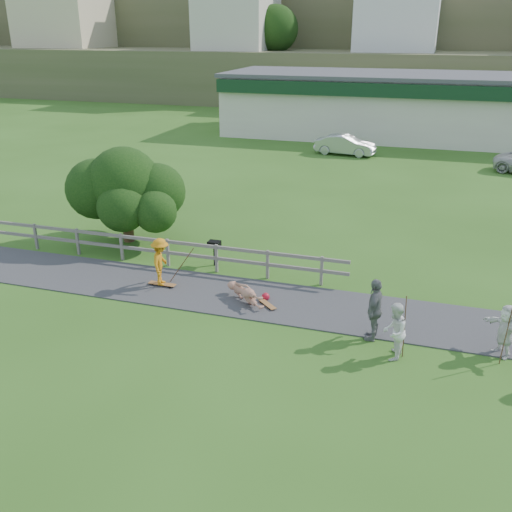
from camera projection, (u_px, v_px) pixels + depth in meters
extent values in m
plane|color=#305D1A|center=(238.00, 319.00, 18.07)|extent=(260.00, 260.00, 0.00)
cube|color=#39393B|center=(253.00, 298.00, 19.40)|extent=(34.00, 3.00, 0.04)
cube|color=#615C56|center=(36.00, 237.00, 23.56)|extent=(0.10, 0.10, 1.10)
cube|color=#615C56|center=(78.00, 242.00, 23.01)|extent=(0.10, 0.10, 1.10)
cube|color=#615C56|center=(122.00, 247.00, 22.45)|extent=(0.10, 0.10, 1.10)
cube|color=#615C56|center=(168.00, 252.00, 21.90)|extent=(0.10, 0.10, 1.10)
cube|color=#615C56|center=(216.00, 258.00, 21.35)|extent=(0.10, 0.10, 1.10)
cube|color=#615C56|center=(268.00, 264.00, 20.79)|extent=(0.10, 0.10, 1.10)
cube|color=#615C56|center=(322.00, 271.00, 20.24)|extent=(0.10, 0.10, 1.10)
cube|color=#615C56|center=(155.00, 240.00, 21.87)|extent=(15.00, 0.08, 0.12)
cube|color=#615C56|center=(156.00, 251.00, 22.04)|extent=(15.00, 0.08, 0.12)
cube|color=beige|center=(422.00, 108.00, 47.05)|extent=(32.00, 10.00, 4.80)
cube|color=#14371D|center=(422.00, 92.00, 41.78)|extent=(32.00, 0.60, 1.00)
cube|color=#515257|center=(425.00, 76.00, 46.10)|extent=(32.50, 10.50, 0.30)
cube|color=#4D5632|center=(394.00, 79.00, 65.64)|extent=(220.00, 14.00, 6.00)
cube|color=beige|center=(399.00, 18.00, 63.22)|extent=(10.00, 9.00, 7.00)
cube|color=#4D5632|center=(404.00, 44.00, 75.85)|extent=(220.00, 14.00, 13.00)
cube|color=#4D5632|center=(413.00, 13.00, 85.86)|extent=(220.00, 14.00, 21.00)
imported|color=orange|center=(161.00, 264.00, 20.01)|extent=(0.87, 1.22, 1.71)
imported|color=tan|center=(246.00, 293.00, 19.04)|extent=(1.47, 1.68, 0.66)
imported|color=white|center=(394.00, 332.00, 15.64)|extent=(0.71, 0.87, 1.67)
imported|color=slate|center=(375.00, 309.00, 16.59)|extent=(0.60, 1.18, 1.93)
imported|color=silver|center=(505.00, 331.00, 15.81)|extent=(1.20, 1.44, 1.55)
imported|color=#B2B3BA|center=(345.00, 145.00, 41.03)|extent=(4.45, 1.97, 1.42)
sphere|color=red|center=(266.00, 297.00, 19.26)|extent=(0.27, 0.27, 0.27)
cylinder|color=#533521|center=(181.00, 262.00, 20.19)|extent=(0.03, 0.03, 1.76)
cylinder|color=#533521|center=(404.00, 327.00, 15.66)|extent=(0.03, 0.03, 1.89)
cylinder|color=#533521|center=(506.00, 336.00, 15.33)|extent=(0.03, 0.03, 1.77)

